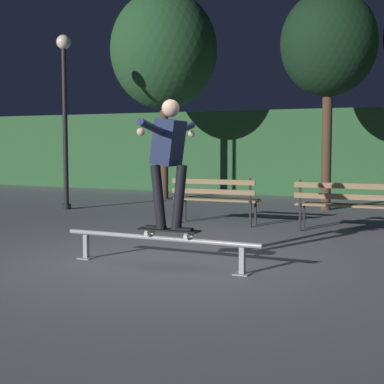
{
  "coord_description": "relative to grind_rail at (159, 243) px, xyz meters",
  "views": [
    {
      "loc": [
        3.35,
        -6.35,
        1.5
      ],
      "look_at": [
        0.07,
        0.58,
        0.85
      ],
      "focal_mm": 54.08,
      "sensor_mm": 36.0,
      "label": 1
    }
  ],
  "objects": [
    {
      "name": "ground_plane",
      "position": [
        0.0,
        0.22,
        -0.29
      ],
      "size": [
        90.0,
        90.0,
        0.0
      ],
      "primitive_type": "plane",
      "color": "slate"
    },
    {
      "name": "lamp_post_left",
      "position": [
        -4.83,
        4.47,
        2.19
      ],
      "size": [
        0.32,
        0.32,
        3.9
      ],
      "color": "black",
      "rests_on": "ground"
    },
    {
      "name": "grind_rail",
      "position": [
        0.0,
        0.0,
        0.0
      ],
      "size": [
        2.64,
        0.18,
        0.37
      ],
      "color": "#9E9EA3",
      "rests_on": "ground"
    },
    {
      "name": "park_bench_leftmost",
      "position": [
        -0.8,
        3.62,
        0.25
      ],
      "size": [
        1.62,
        0.49,
        0.88
      ],
      "color": "black",
      "rests_on": "ground"
    },
    {
      "name": "skateboarder",
      "position": [
        0.14,
        0.0,
        1.09
      ],
      "size": [
        0.62,
        1.41,
        1.56
      ],
      "color": "black",
      "rests_on": "skateboard"
    },
    {
      "name": "skateboard",
      "position": [
        0.13,
        -0.0,
        0.16
      ],
      "size": [
        0.78,
        0.21,
        0.09
      ],
      "color": "black",
      "rests_on": "grind_rail"
    },
    {
      "name": "tree_far_left",
      "position": [
        -3.98,
        7.6,
        3.65
      ],
      "size": [
        2.83,
        2.83,
        5.51
      ],
      "color": "#4C3828",
      "rests_on": "ground"
    },
    {
      "name": "tree_behind_benches",
      "position": [
        0.54,
        6.83,
        3.37
      ],
      "size": [
        2.11,
        2.11,
        4.85
      ],
      "color": "#4C3828",
      "rests_on": "ground"
    },
    {
      "name": "hedge_backdrop",
      "position": [
        0.0,
        10.41,
        0.94
      ],
      "size": [
        24.0,
        1.2,
        2.45
      ],
      "primitive_type": "cube",
      "color": "#2D5B33",
      "rests_on": "ground"
    },
    {
      "name": "park_bench_left_center",
      "position": [
        1.53,
        3.62,
        0.25
      ],
      "size": [
        1.62,
        0.49,
        0.88
      ],
      "color": "black",
      "rests_on": "ground"
    }
  ]
}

